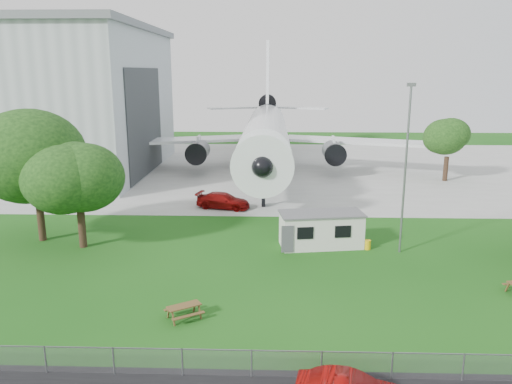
{
  "coord_description": "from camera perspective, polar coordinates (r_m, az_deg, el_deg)",
  "views": [
    {
      "loc": [
        -1.19,
        -28.58,
        12.89
      ],
      "look_at": [
        -2.38,
        8.0,
        4.0
      ],
      "focal_mm": 35.0,
      "sensor_mm": 36.0,
      "label": 1
    }
  ],
  "objects": [
    {
      "name": "picnic_west",
      "position": [
        27.82,
        -8.18,
        -14.1
      ],
      "size": [
        2.32,
        2.23,
        0.76
      ],
      "primitive_type": null,
      "rotation": [
        0.0,
        0.0,
        0.56
      ],
      "color": "brown",
      "rests_on": "ground"
    },
    {
      "name": "tree_west_big",
      "position": [
        41.24,
        -23.95,
        3.06
      ],
      "size": [
        8.72,
        8.72,
        10.52
      ],
      "color": "#382619",
      "rests_on": "ground"
    },
    {
      "name": "airliner",
      "position": [
        64.89,
        1.15,
        6.91
      ],
      "size": [
        46.36,
        47.73,
        17.69
      ],
      "color": "white",
      "rests_on": "ground"
    },
    {
      "name": "tree_far_apron",
      "position": [
        63.5,
        21.13,
        5.65
      ],
      "size": [
        5.54,
        5.54,
        7.85
      ],
      "color": "#382619",
      "rests_on": "ground"
    },
    {
      "name": "tree_west_small",
      "position": [
        38.58,
        -19.72,
        1.64
      ],
      "size": [
        6.11,
        6.11,
        8.47
      ],
      "color": "#382619",
      "rests_on": "ground"
    },
    {
      "name": "ground",
      "position": [
        31.37,
        3.94,
        -10.64
      ],
      "size": [
        160.0,
        160.0,
        0.0
      ],
      "primitive_type": "plane",
      "color": "#25641A"
    },
    {
      "name": "car_apron_van",
      "position": [
        48.05,
        -3.77,
        -1.01
      ],
      "size": [
        5.52,
        3.26,
        1.5
      ],
      "primitive_type": "imported",
      "rotation": [
        0.0,
        0.0,
        1.33
      ],
      "color": "maroon",
      "rests_on": "ground"
    },
    {
      "name": "concrete_apron",
      "position": [
        67.82,
        2.84,
        2.69
      ],
      "size": [
        120.0,
        46.0,
        0.03
      ],
      "primitive_type": "cube",
      "color": "#B7B7B2",
      "rests_on": "ground"
    },
    {
      "name": "lamp_mast",
      "position": [
        36.68,
        16.68,
        2.25
      ],
      "size": [
        0.16,
        0.16,
        12.0
      ],
      "primitive_type": "cylinder",
      "color": "slate",
      "rests_on": "ground"
    },
    {
      "name": "site_cabin",
      "position": [
        37.89,
        7.47,
        -4.26
      ],
      "size": [
        6.92,
        3.62,
        2.62
      ],
      "color": "silver",
      "rests_on": "ground"
    },
    {
      "name": "fence",
      "position": [
        23.06,
        4.81,
        -20.39
      ],
      "size": [
        58.0,
        0.04,
        1.3
      ],
      "primitive_type": "cube",
      "color": "gray",
      "rests_on": "ground"
    }
  ]
}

